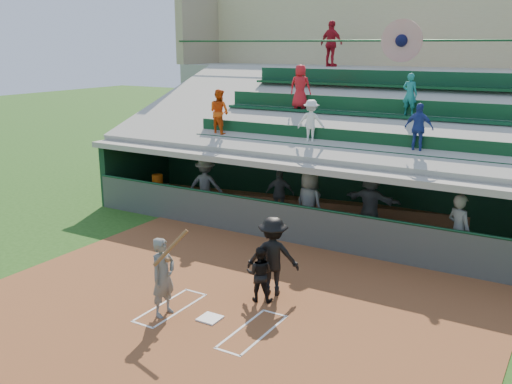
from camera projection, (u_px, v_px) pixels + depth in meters
The scene contains 19 objects.
ground at pixel (210, 320), 11.69m from camera, with size 100.00×100.00×0.00m, color #204914.
dirt_slab at pixel (224, 310), 12.10m from camera, with size 11.00×9.00×0.02m, color brown.
home_plate at pixel (210, 318), 11.68m from camera, with size 0.43×0.43×0.03m, color white.
batters_box_chalk at pixel (210, 319), 11.68m from camera, with size 2.65×1.85×0.01m.
dugout_floor at pixel (339, 230), 17.29m from camera, with size 16.00×3.50×0.04m, color gray.
concourse_slab at pixel (408, 128), 22.33m from camera, with size 20.00×3.00×4.60m, color gray.
grandstand at pixel (383, 139), 19.86m from camera, with size 20.40×10.40×7.80m.
batter_at_plate at pixel (163, 276), 11.68m from camera, with size 0.85×0.74×1.95m.
catcher at pixel (260, 274), 12.39m from camera, with size 0.60×0.47×1.23m, color black.
home_umpire at pixel (273, 256), 12.66m from camera, with size 1.16×0.67×1.79m, color black.
dugout_bench at pixel (357, 211), 18.25m from camera, with size 16.33×0.49×0.49m, color #986037.
white_table at pixel (156, 195), 19.88m from camera, with size 0.79×0.59×0.69m, color silver.
water_cooler at pixel (158, 180), 19.75m from camera, with size 0.38×0.38×0.38m, color #DC580C.
dugout_player_a at pixel (206, 185), 18.83m from camera, with size 1.19×0.68×1.84m, color #585A55.
dugout_player_b at pixel (280, 194), 18.30m from camera, with size 0.92×0.38×1.57m, color #545752.
dugout_player_c at pixel (309, 203), 16.58m from camera, with size 0.93×0.61×1.91m, color #5E615B.
dugout_player_d at pixel (371, 202), 16.76m from camera, with size 1.73×0.55×1.86m, color #60635E.
dugout_player_e at pixel (459, 231), 14.13m from camera, with size 0.69×0.45×1.89m, color #5D615B.
concourse_staff_a at pixel (331, 44), 22.74m from camera, with size 1.05×0.44×1.80m, color red.
Camera 1 is at (6.26, -8.67, 5.49)m, focal length 40.00 mm.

